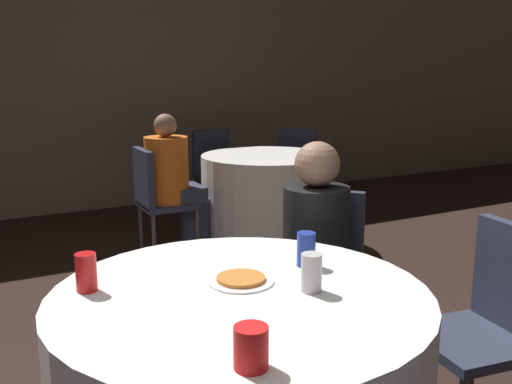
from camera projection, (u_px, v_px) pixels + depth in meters
The scene contains 14 objects.
wall_back at pixel (12, 73), 5.36m from camera, with size 16.00×0.06×2.80m.
table_far at pixel (267, 199), 4.74m from camera, with size 1.08×1.08×0.74m.
chair_near_northeast at pixel (320, 262), 2.76m from camera, with size 0.56×0.56×0.86m.
chair_near_east at pixel (492, 314), 2.17m from camera, with size 0.46×0.45×0.86m.
chair_far_northeast at pixel (295, 164), 5.60m from camera, with size 0.57×0.57×0.86m.
chair_far_north at pixel (215, 166), 5.51m from camera, with size 0.42×0.42×0.86m.
chair_far_west at pixel (156, 194), 4.28m from camera, with size 0.41×0.40×0.86m.
person_black_shirt at pixel (311, 265), 2.59m from camera, with size 0.45×0.44×1.11m.
person_orange_shirt at pixel (176, 186), 4.35m from camera, with size 0.50×0.33×1.11m.
pizza_plate_near at pixel (241, 280), 1.87m from camera, with size 0.22×0.22×0.02m.
soda_can_silver at pixel (311, 273), 1.78m from camera, with size 0.07×0.07×0.12m.
soda_can_red at pixel (86, 272), 1.78m from camera, with size 0.07×0.07×0.12m.
soda_can_blue at pixel (306, 249), 2.01m from camera, with size 0.07×0.07×0.12m.
cup_near at pixel (251, 348), 1.32m from camera, with size 0.08×0.08×0.10m.
Camera 1 is at (-0.55, -1.45, 1.43)m, focal length 40.00 mm.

